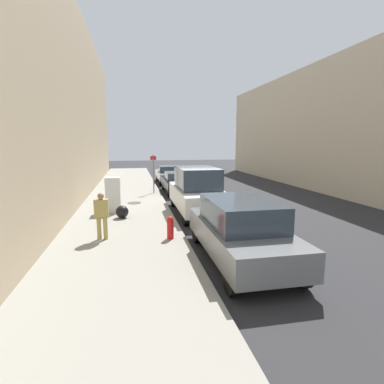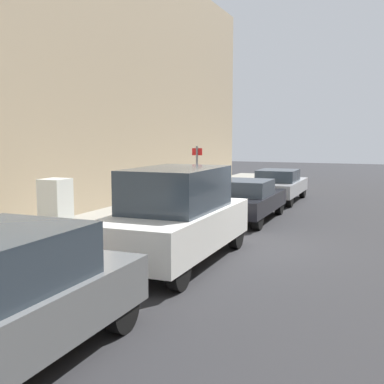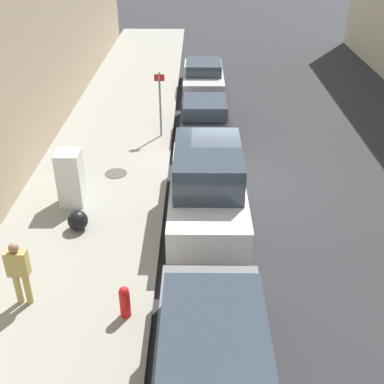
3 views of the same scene
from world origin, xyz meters
The scene contains 12 objects.
ground_plane centered at (0.00, 0.00, 0.00)m, with size 80.00×80.00×0.00m, color #28282B.
sidewalk_slab centered at (-4.16, 0.00, 0.08)m, with size 4.30×44.00×0.15m, color gray.
discarded_refrigerator centered at (-4.61, -1.42, 0.95)m, with size 0.66×0.72×1.59m.
manhole_cover centered at (-3.67, 0.33, 0.16)m, with size 0.70×0.70×0.02m, color #47443F.
street_sign_post centered at (-2.43, 3.35, 1.49)m, with size 0.36×0.07×2.38m.
fire_hydrant centered at (-2.54, -5.85, 0.54)m, with size 0.22×0.22×0.75m.
trash_bag centered at (-4.19, -2.75, 0.42)m, with size 0.53×0.53×0.53m, color black.
pedestrian_walking_far centered at (-4.74, -5.49, 1.03)m, with size 0.45×0.22×1.54m.
parked_suv_gray centered at (-0.81, -7.71, 0.90)m, with size 1.96×4.77×1.75m.
parked_van_white centered at (-0.81, -2.02, 1.08)m, with size 1.96×4.90×2.17m.
parked_sedan_dark centered at (-0.81, 3.92, 0.72)m, with size 1.80×4.36×1.39m.
parked_sedan_silver centered at (-0.81, 9.04, 0.73)m, with size 1.83×4.44×1.40m.
Camera 3 is at (-1.10, -13.12, 7.38)m, focal length 45.00 mm.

